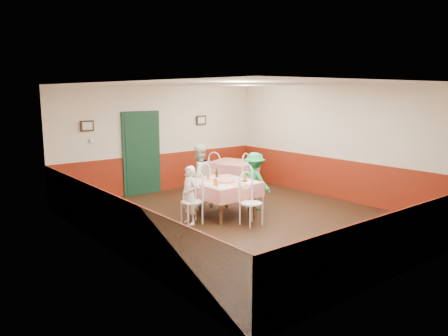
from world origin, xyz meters
TOP-DOWN VIEW (x-y plane):
  - floor at (0.00, 0.00)m, footprint 7.00×7.00m
  - ceiling at (0.00, 0.00)m, footprint 7.00×7.00m
  - back_wall at (0.00, 3.50)m, footprint 6.00×0.10m
  - front_wall at (0.00, -3.50)m, footprint 6.00×0.10m
  - left_wall at (-3.00, 0.00)m, footprint 0.10×7.00m
  - right_wall at (3.00, 0.00)m, footprint 0.10×7.00m
  - wainscot_back at (0.00, 3.48)m, footprint 6.00×0.03m
  - wainscot_front at (0.00, -3.48)m, footprint 6.00×0.03m
  - wainscot_left at (-2.98, 0.00)m, footprint 0.03×7.00m
  - wainscot_right at (2.98, 0.00)m, footprint 0.03×7.00m
  - door at (-0.60, 3.45)m, footprint 0.96×0.06m
  - picture_left at (-2.00, 3.45)m, footprint 0.32×0.03m
  - picture_right at (1.30, 3.45)m, footprint 0.32×0.03m
  - thermostat at (-1.90, 3.45)m, footprint 0.10×0.03m
  - main_table at (-0.21, 0.52)m, footprint 1.25×1.25m
  - second_table at (1.63, 2.43)m, footprint 1.47×1.47m
  - chair_left at (-1.06, 0.50)m, footprint 0.48×0.48m
  - chair_right at (0.64, 0.54)m, footprint 0.43×0.43m
  - chair_far at (-0.23, 1.37)m, footprint 0.45×0.45m
  - chair_near at (-0.19, -0.33)m, footprint 0.43×0.43m
  - chair_second_a at (0.88, 2.43)m, footprint 0.55×0.55m
  - chair_second_b at (1.63, 1.68)m, footprint 0.55×0.55m
  - pizza at (-0.22, 0.49)m, footprint 0.43×0.43m
  - plate_left at (-0.62, 0.49)m, footprint 0.26×0.26m
  - plate_right at (0.18, 0.54)m, footprint 0.26×0.26m
  - plate_far at (-0.20, 0.92)m, footprint 0.26×0.26m
  - glass_a at (-0.62, 0.28)m, footprint 0.08×0.08m
  - glass_b at (0.18, 0.28)m, footprint 0.07×0.07m
  - glass_c at (-0.34, 0.90)m, footprint 0.07×0.07m
  - beer_bottle at (-0.11, 0.90)m, footprint 0.06×0.06m
  - shaker_a at (-0.61, 0.11)m, footprint 0.04×0.04m
  - shaker_b at (-0.54, 0.03)m, footprint 0.04×0.04m
  - shaker_c at (-0.66, 0.16)m, footprint 0.04×0.04m
  - menu_left at (-0.55, 0.12)m, footprint 0.36×0.44m
  - menu_right at (0.19, 0.15)m, footprint 0.37×0.45m
  - wallet at (0.12, 0.23)m, footprint 0.11×0.09m
  - diner_left at (-1.11, 0.50)m, footprint 0.29×0.44m
  - diner_far at (-0.23, 1.42)m, footprint 0.73×0.57m
  - diner_right at (0.69, 0.54)m, footprint 0.60×0.90m

SIDE VIEW (x-z plane):
  - floor at x=0.00m, z-range 0.00..0.00m
  - main_table at x=-0.21m, z-range -0.01..0.76m
  - second_table at x=1.63m, z-range -0.01..0.76m
  - chair_left at x=-1.06m, z-range 0.00..0.90m
  - chair_right at x=0.64m, z-range 0.00..0.90m
  - chair_far at x=-0.23m, z-range 0.00..0.90m
  - chair_near at x=-0.19m, z-range 0.00..0.90m
  - chair_second_a at x=0.88m, z-range 0.00..0.90m
  - chair_second_b at x=1.63m, z-range 0.00..0.90m
  - wainscot_back at x=0.00m, z-range 0.00..1.00m
  - wainscot_front at x=0.00m, z-range 0.00..1.00m
  - wainscot_left at x=-2.98m, z-range 0.00..1.00m
  - wainscot_right at x=2.98m, z-range 0.00..1.00m
  - diner_left at x=-1.11m, z-range 0.00..1.19m
  - diner_right at x=0.69m, z-range 0.00..1.30m
  - diner_far at x=-0.23m, z-range 0.00..1.48m
  - menu_left at x=-0.55m, z-range 0.76..0.76m
  - menu_right at x=0.19m, z-range 0.76..0.76m
  - plate_left at x=-0.62m, z-range 0.76..0.77m
  - plate_right at x=0.18m, z-range 0.76..0.77m
  - plate_far at x=-0.20m, z-range 0.76..0.77m
  - wallet at x=0.12m, z-range 0.76..0.78m
  - pizza at x=-0.22m, z-range 0.76..0.79m
  - shaker_a at x=-0.61m, z-range 0.76..0.85m
  - shaker_b at x=-0.54m, z-range 0.76..0.85m
  - shaker_c at x=-0.66m, z-range 0.76..0.85m
  - glass_b at x=0.18m, z-range 0.76..0.89m
  - glass_c at x=-0.34m, z-range 0.76..0.89m
  - glass_a at x=-0.62m, z-range 0.76..0.90m
  - beer_bottle at x=-0.11m, z-range 0.76..0.96m
  - door at x=-0.60m, z-range 0.00..2.10m
  - back_wall at x=0.00m, z-range 0.00..2.80m
  - front_wall at x=0.00m, z-range 0.00..2.80m
  - left_wall at x=-3.00m, z-range 0.00..2.80m
  - right_wall at x=3.00m, z-range 0.00..2.80m
  - thermostat at x=-1.90m, z-range 1.45..1.55m
  - picture_left at x=-2.00m, z-range 1.72..1.98m
  - picture_right at x=1.30m, z-range 1.72..1.98m
  - ceiling at x=0.00m, z-range 2.80..2.80m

